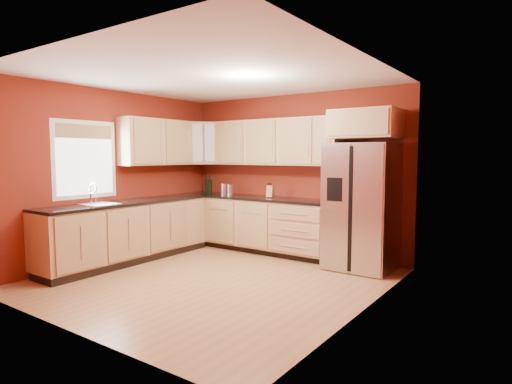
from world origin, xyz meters
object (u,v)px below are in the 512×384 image
at_px(refrigerator, 361,207).
at_px(soap_dispenser, 326,195).
at_px(canister_left, 230,190).
at_px(knife_block, 270,192).
at_px(wine_bottle_a, 210,184).

distance_m(refrigerator, soap_dispenser, 0.61).
bearing_deg(soap_dispenser, canister_left, -177.76).
xyz_separation_m(refrigerator, knife_block, (-1.59, 0.08, 0.13)).
xyz_separation_m(knife_block, soap_dispenser, (1.00, 0.02, 0.00)).
bearing_deg(refrigerator, canister_left, 179.31).
xyz_separation_m(canister_left, soap_dispenser, (1.80, 0.07, 0.01)).
distance_m(refrigerator, knife_block, 1.60).
height_order(refrigerator, soap_dispenser, refrigerator).
height_order(canister_left, soap_dispenser, soap_dispenser).
xyz_separation_m(wine_bottle_a, soap_dispenser, (2.29, 0.03, -0.07)).
bearing_deg(wine_bottle_a, soap_dispenser, 0.81).
height_order(wine_bottle_a, knife_block, wine_bottle_a).
bearing_deg(wine_bottle_a, knife_block, 0.71).
xyz_separation_m(refrigerator, wine_bottle_a, (-2.88, 0.07, 0.20)).
bearing_deg(refrigerator, wine_bottle_a, 178.68).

